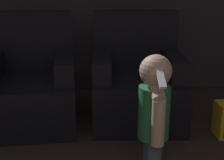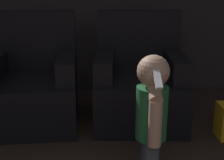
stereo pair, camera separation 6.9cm
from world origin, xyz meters
name	(u,v)px [view 1 (the left image)]	position (x,y,z in m)	size (l,w,h in m)	color
armchair_left	(30,87)	(-0.69, 3.63, 0.34)	(0.85, 0.87, 1.00)	black
armchair_right	(137,84)	(0.31, 3.63, 0.34)	(0.87, 0.89, 1.00)	black
person_toddler	(154,113)	(0.24, 2.56, 0.51)	(0.19, 0.34, 0.87)	#474C56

